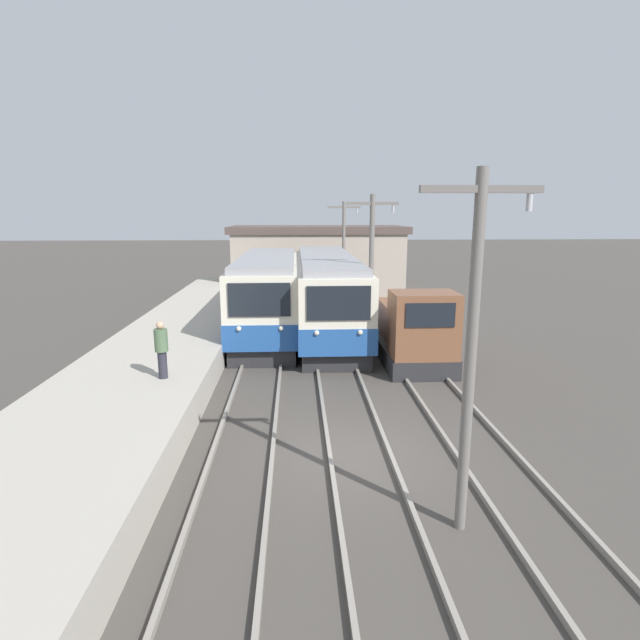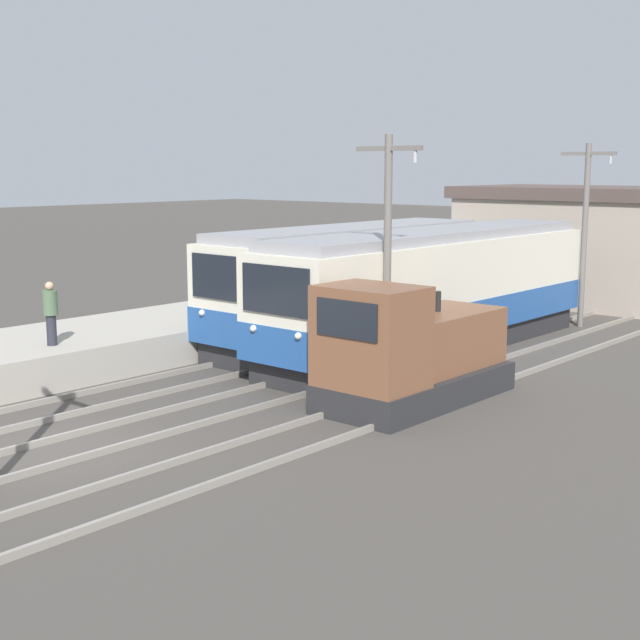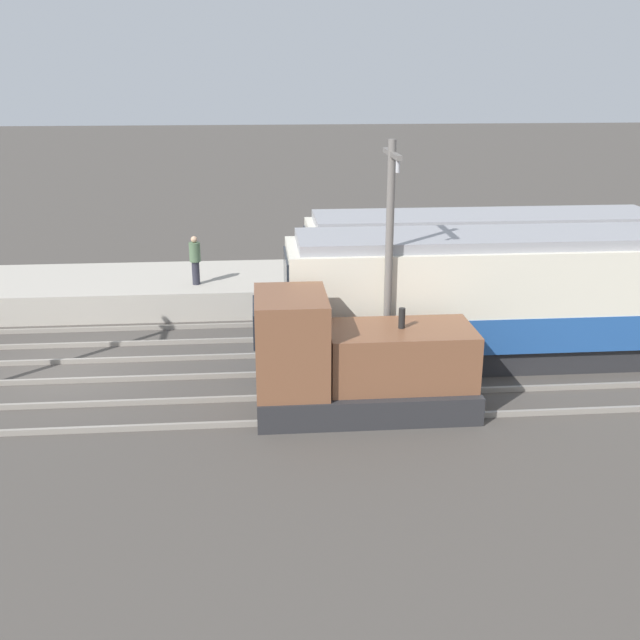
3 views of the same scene
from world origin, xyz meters
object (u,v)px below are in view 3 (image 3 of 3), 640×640
(commuter_train_left, at_px, (482,276))
(person_on_platform, at_px, (195,258))
(shunting_locomotive, at_px, (353,364))
(commuter_train_center, at_px, (531,302))
(catenary_mast_mid, at_px, (389,256))

(commuter_train_left, height_order, person_on_platform, commuter_train_left)
(shunting_locomotive, relative_size, person_on_platform, 3.18)
(commuter_train_left, xyz_separation_m, shunting_locomotive, (5.80, -4.88, -0.54))
(commuter_train_center, distance_m, catenary_mast_mid, 4.98)
(commuter_train_left, distance_m, shunting_locomotive, 7.60)
(person_on_platform, bearing_deg, commuter_train_left, 74.45)
(catenary_mast_mid, height_order, person_on_platform, catenary_mast_mid)
(shunting_locomotive, bearing_deg, person_on_platform, -152.37)
(commuter_train_center, height_order, catenary_mast_mid, catenary_mast_mid)
(commuter_train_center, bearing_deg, person_on_platform, -118.62)
(person_on_platform, bearing_deg, shunting_locomotive, 27.63)
(commuter_train_center, relative_size, shunting_locomotive, 2.61)
(commuter_train_left, distance_m, catenary_mast_mid, 6.02)
(shunting_locomotive, bearing_deg, commuter_train_center, 118.74)
(commuter_train_left, distance_m, person_on_platform, 9.62)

